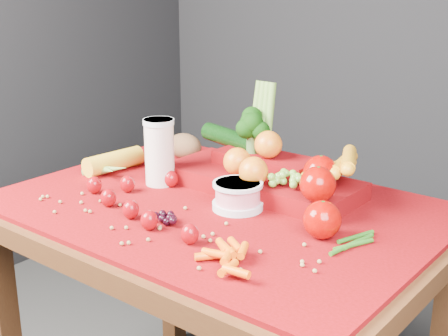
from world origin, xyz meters
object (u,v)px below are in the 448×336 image
Objects in this scene: milk_glass at (159,150)px; produce_mound at (272,170)px; table at (219,244)px; yogurt_bowl at (238,195)px.

milk_glass is 0.29× the size of produce_mound.
table is 6.17× the size of milk_glass.
milk_glass is 0.30m from produce_mound.
table is 0.30m from milk_glass.
table is at bearing -108.76° from produce_mound.
milk_glass is (-0.22, 0.02, 0.20)m from table.
yogurt_bowl is 0.15m from produce_mound.
produce_mound reaches higher than table.
milk_glass reaches higher than table.
produce_mound is (0.05, 0.15, 0.17)m from table.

